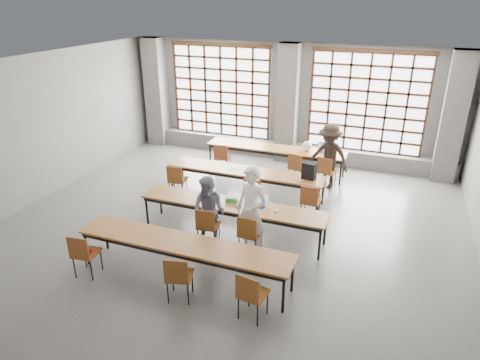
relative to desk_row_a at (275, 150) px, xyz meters
name	(u,v)px	position (x,y,z in m)	size (l,w,h in m)	color
floor	(220,241)	(0.01, -4.09, -0.66)	(11.00, 11.00, 0.00)	#4F4F4D
ceiling	(216,71)	(0.01, -4.09, 2.84)	(11.00, 11.00, 0.00)	silver
wall_back	(290,102)	(0.01, 1.41, 1.09)	(10.00, 10.00, 0.00)	#5B5B59
wall_left	(20,135)	(-4.99, -4.09, 1.09)	(11.00, 11.00, 0.00)	#5B5B59
column_left	(156,92)	(-4.49, 1.13, 1.09)	(0.60, 0.55, 3.50)	#50504D
column_mid	(288,104)	(0.01, 1.13, 1.09)	(0.60, 0.55, 3.50)	#50504D
column_right	(453,118)	(4.51, 1.13, 1.09)	(0.60, 0.55, 3.50)	#50504D
window_left	(221,92)	(-2.24, 1.33, 1.24)	(3.32, 0.12, 3.00)	white
window_right	(367,104)	(2.26, 1.33, 1.24)	(3.32, 0.12, 3.00)	white
sill_ledge	(286,150)	(0.01, 1.21, -0.41)	(9.80, 0.35, 0.50)	#50504D
desk_row_a	(275,150)	(0.00, 0.00, 0.00)	(4.00, 0.70, 0.73)	brown
desk_row_b	(245,173)	(-0.23, -1.91, 0.00)	(4.00, 0.70, 0.73)	brown
desk_row_c	(232,207)	(0.17, -3.74, 0.00)	(4.00, 0.70, 0.73)	brown
desk_row_d	(184,246)	(-0.08, -5.45, 0.00)	(4.00, 0.70, 0.73)	brown
chair_back_left	(222,155)	(-1.39, -0.63, -0.13)	(0.46, 0.47, 0.88)	brown
chair_back_mid	(297,165)	(0.78, -0.63, -0.13)	(0.50, 0.50, 0.88)	brown
chair_back_right	(326,169)	(1.58, -0.63, -0.13)	(0.52, 0.52, 0.88)	brown
chair_mid_left	(177,178)	(-1.82, -2.53, -0.13)	(0.48, 0.48, 0.88)	brown
chair_mid_centre	(252,190)	(0.20, -2.53, -0.13)	(0.53, 0.53, 0.88)	brown
chair_mid_right	(310,199)	(1.57, -2.54, -0.13)	(0.44, 0.44, 0.88)	brown
chair_front_left	(207,223)	(-0.12, -4.37, -0.13)	(0.46, 0.47, 0.88)	brown
chair_front_right	(249,231)	(0.77, -4.37, -0.13)	(0.43, 0.44, 0.88)	brown
chair_near_left	(83,251)	(-1.77, -6.08, -0.13)	(0.47, 0.47, 0.88)	brown
chair_near_mid	(178,274)	(0.14, -6.08, -0.13)	(0.51, 0.52, 0.88)	brown
chair_near_right	(251,292)	(1.41, -6.08, -0.13)	(0.48, 0.48, 0.88)	brown
student_male	(251,211)	(0.77, -4.24, 0.25)	(0.67, 0.44, 1.83)	white
student_female	(209,211)	(-0.13, -4.24, 0.08)	(0.72, 0.56, 1.48)	navy
student_back	(329,156)	(1.60, -0.50, 0.20)	(1.11, 0.64, 1.72)	black
laptop_front	(259,203)	(0.72, -3.63, 0.13)	(0.37, 0.31, 0.26)	#B6B7BB
laptop_back	(323,150)	(1.35, 0.11, 0.13)	(0.37, 0.31, 0.26)	#B7B8BC
mouse	(276,211)	(1.12, -3.76, 0.08)	(0.10, 0.06, 0.04)	white
green_box	(231,200)	(0.12, -3.66, 0.11)	(0.25, 0.09, 0.09)	#2C8737
phone	(239,207)	(0.35, -3.84, 0.07)	(0.13, 0.06, 0.01)	black
paper_sheet_b	(233,169)	(-0.53, -1.96, 0.07)	(0.30, 0.21, 0.00)	silver
paper_sheet_c	(249,171)	(-0.13, -1.91, 0.07)	(0.30, 0.21, 0.00)	white
backpack	(309,171)	(1.37, -1.86, 0.27)	(0.32, 0.20, 0.40)	black
plastic_bag	(307,146)	(0.90, 0.05, 0.21)	(0.26, 0.21, 0.29)	white
red_pouch	(86,251)	(-1.78, -6.00, -0.16)	(0.20, 0.08, 0.06)	#A5141B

